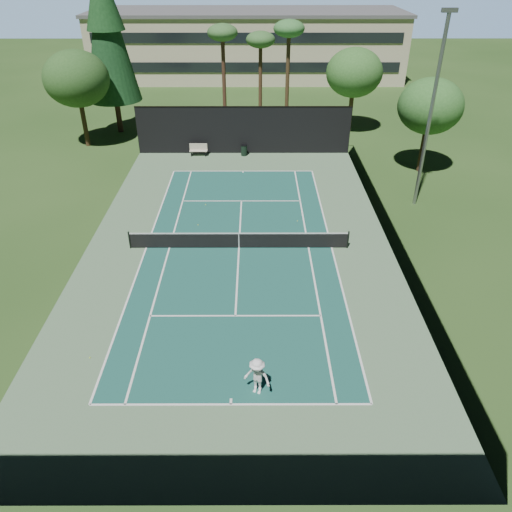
{
  "coord_description": "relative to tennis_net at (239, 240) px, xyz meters",
  "views": [
    {
      "loc": [
        0.95,
        -25.29,
        15.11
      ],
      "look_at": [
        1.0,
        -3.0,
        1.3
      ],
      "focal_mm": 35.0,
      "sensor_mm": 36.0,
      "label": 1
    }
  ],
  "objects": [
    {
      "name": "court_surface",
      "position": [
        0.0,
        0.0,
        -0.55
      ],
      "size": [
        10.97,
        23.77,
        0.01
      ],
      "primitive_type": "cube",
      "color": "#1A5349",
      "rests_on": "ground"
    },
    {
      "name": "decid_tree_c",
      "position": [
        -14.0,
        18.0,
        5.21
      ],
      "size": [
        5.44,
        5.44,
        8.09
      ],
      "color": "#47321E",
      "rests_on": "ground"
    },
    {
      "name": "tennis_ball_b",
      "position": [
        -2.69,
        2.83,
        -0.52
      ],
      "size": [
        0.07,
        0.07,
        0.07
      ],
      "primitive_type": "sphere",
      "color": "#BCD630",
      "rests_on": "ground"
    },
    {
      "name": "light_pole",
      "position": [
        12.0,
        6.0,
        5.9
      ],
      "size": [
        0.9,
        0.25,
        12.22
      ],
      "color": "gray",
      "rests_on": "ground"
    },
    {
      "name": "apron_slab",
      "position": [
        0.0,
        0.0,
        -0.55
      ],
      "size": [
        18.0,
        32.0,
        0.01
      ],
      "primitive_type": "cube",
      "color": "#577A55",
      "rests_on": "ground"
    },
    {
      "name": "fence",
      "position": [
        0.0,
        0.06,
        1.45
      ],
      "size": [
        18.04,
        32.05,
        4.03
      ],
      "color": "black",
      "rests_on": "ground"
    },
    {
      "name": "ground",
      "position": [
        0.0,
        0.0,
        -0.56
      ],
      "size": [
        160.0,
        160.0,
        0.0
      ],
      "primitive_type": "plane",
      "color": "#28471A",
      "rests_on": "ground"
    },
    {
      "name": "palm_b",
      "position": [
        1.5,
        26.0,
        6.8
      ],
      "size": [
        2.8,
        2.8,
        8.42
      ],
      "color": "#4D3321",
      "rests_on": "ground"
    },
    {
      "name": "player",
      "position": [
        1.02,
        -11.22,
        0.29
      ],
      "size": [
        1.26,
        1.01,
        1.7
      ],
      "primitive_type": "imported",
      "rotation": [
        0.0,
        0.0,
        -0.41
      ],
      "color": "white",
      "rests_on": "ground"
    },
    {
      "name": "park_bench",
      "position": [
        -3.85,
        15.44,
        -0.01
      ],
      "size": [
        1.5,
        0.45,
        1.02
      ],
      "color": "beige",
      "rests_on": "ground"
    },
    {
      "name": "tennis_ball_d",
      "position": [
        -2.45,
        5.77,
        -0.52
      ],
      "size": [
        0.07,
        0.07,
        0.07
      ],
      "primitive_type": "sphere",
      "color": "#D6EC35",
      "rests_on": "ground"
    },
    {
      "name": "trash_bin",
      "position": [
        0.02,
        15.44,
        -0.08
      ],
      "size": [
        0.56,
        0.56,
        0.95
      ],
      "color": "black",
      "rests_on": "ground"
    },
    {
      "name": "decid_tree_a",
      "position": [
        10.0,
        22.0,
        4.86
      ],
      "size": [
        5.12,
        5.12,
        7.62
      ],
      "color": "#4B3420",
      "rests_on": "ground"
    },
    {
      "name": "campus_building",
      "position": [
        0.0,
        45.98,
        3.65
      ],
      "size": [
        40.5,
        12.5,
        8.3
      ],
      "color": "beige",
      "rests_on": "ground"
    },
    {
      "name": "decid_tree_b",
      "position": [
        14.0,
        12.0,
        4.52
      ],
      "size": [
        4.8,
        4.8,
        7.14
      ],
      "color": "#452E1D",
      "rests_on": "ground"
    },
    {
      "name": "tennis_ball_c",
      "position": [
        3.7,
        3.37,
        -0.53
      ],
      "size": [
        0.06,
        0.06,
        0.06
      ],
      "primitive_type": "sphere",
      "color": "#E3F537",
      "rests_on": "ground"
    },
    {
      "name": "court_lines",
      "position": [
        0.0,
        0.0,
        -0.54
      ],
      "size": [
        11.07,
        23.87,
        0.01
      ],
      "color": "white",
      "rests_on": "ground"
    },
    {
      "name": "pine_tree",
      "position": [
        -12.0,
        22.0,
        9.0
      ],
      "size": [
        4.8,
        4.8,
        15.0
      ],
      "color": "#432A1D",
      "rests_on": "ground"
    },
    {
      "name": "palm_c",
      "position": [
        4.0,
        23.0,
        8.05
      ],
      "size": [
        2.8,
        2.8,
        9.77
      ],
      "color": "#4A3520",
      "rests_on": "ground"
    },
    {
      "name": "palm_a",
      "position": [
        -2.0,
        24.0,
        7.63
      ],
      "size": [
        2.8,
        2.8,
        9.32
      ],
      "color": "#4B2E20",
      "rests_on": "ground"
    },
    {
      "name": "tennis_ball_a",
      "position": [
        -6.2,
        -9.29,
        -0.53
      ],
      "size": [
        0.06,
        0.06,
        0.06
      ],
      "primitive_type": "sphere",
      "color": "#D1F637",
      "rests_on": "ground"
    },
    {
      "name": "tennis_net",
      "position": [
        0.0,
        0.0,
        0.0
      ],
      "size": [
        12.9,
        0.1,
        1.1
      ],
      "color": "black",
      "rests_on": "ground"
    }
  ]
}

